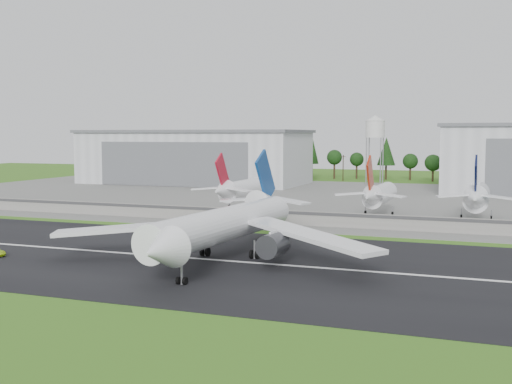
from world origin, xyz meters
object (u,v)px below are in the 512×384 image
at_px(main_airliner, 223,233).
at_px(parked_jet_red_b, 378,195).
at_px(parked_jet_red_a, 239,189).
at_px(parked_jet_navy, 477,196).

bearing_deg(main_airliner, parked_jet_red_b, -97.85).
bearing_deg(parked_jet_red_a, parked_jet_navy, 0.03).
xyz_separation_m(main_airliner, parked_jet_red_a, (-24.26, 66.98, 1.15)).
distance_m(parked_jet_red_b, parked_jet_navy, 23.91).
height_order(parked_jet_red_b, parked_jet_navy, parked_jet_navy).
distance_m(parked_jet_red_a, parked_jet_navy, 62.44).
relative_size(parked_jet_red_b, parked_jet_navy, 1.00).
bearing_deg(parked_jet_red_b, main_airliner, -102.04).
relative_size(main_airliner, parked_jet_red_b, 1.89).
xyz_separation_m(main_airliner, parked_jet_red_b, (14.28, 66.95, 1.00)).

